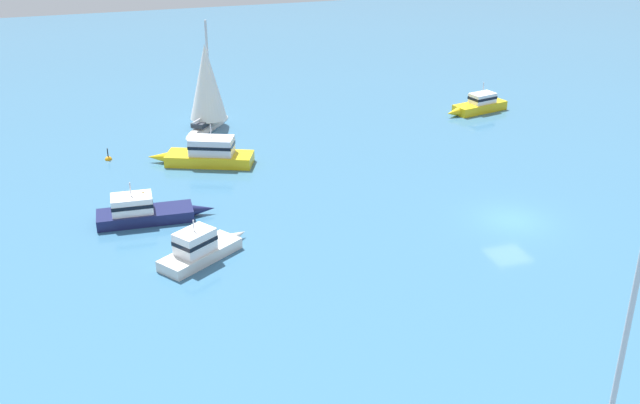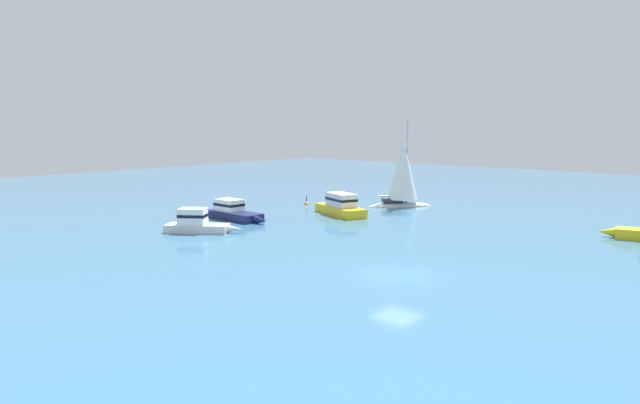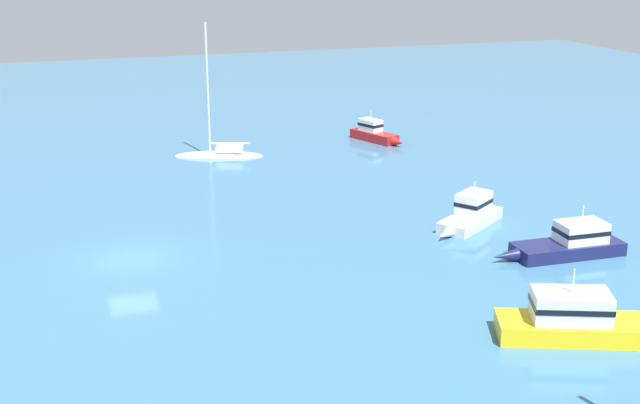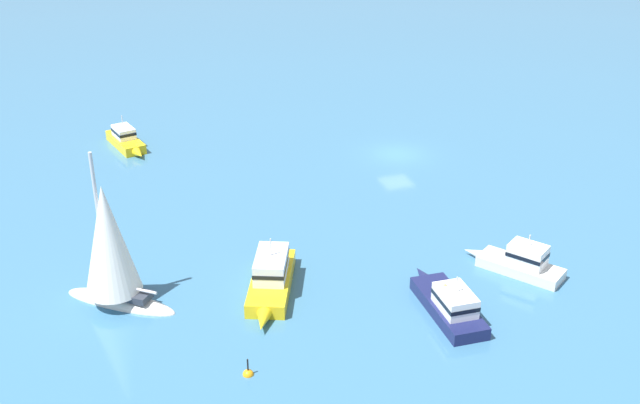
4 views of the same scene
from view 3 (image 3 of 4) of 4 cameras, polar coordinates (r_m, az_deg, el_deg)
name	(u,v)px [view 3 (image 3 of 4)]	position (r m, az deg, el deg)	size (l,w,h in m)	color
ground_plane	(130,260)	(45.42, -12.63, -3.84)	(160.00, 160.00, 0.00)	teal
sloop	(220,153)	(65.85, -6.76, 3.28)	(3.83, 7.02, 10.57)	silver
powerboat	(577,320)	(37.30, 16.92, -7.58)	(4.38, 7.88, 3.11)	yellow
launch	(375,133)	(70.44, 3.72, 4.64)	(5.54, 3.08, 2.53)	#B21E1E
cabin_cruiser	(569,243)	(46.69, 16.42, -2.65)	(2.27, 7.36, 2.69)	#191E4C
cabin_cruiser_1	(471,213)	(50.16, 10.09, -0.76)	(4.54, 5.76, 2.61)	silver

